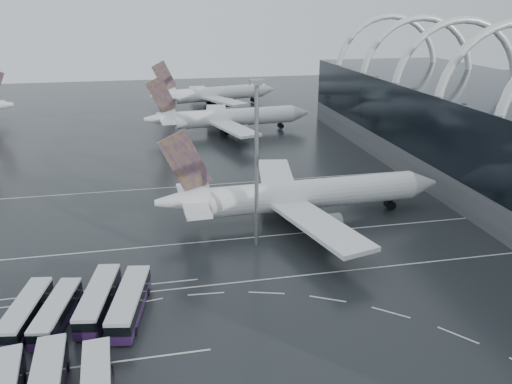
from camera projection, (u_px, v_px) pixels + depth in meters
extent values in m
plane|color=black|center=(265.00, 272.00, 74.06)|extent=(420.00, 420.00, 0.00)
torus|color=white|center=(506.00, 103.00, 104.32)|extent=(33.80, 1.80, 33.80)
torus|color=white|center=(455.00, 89.00, 121.74)|extent=(33.80, 1.80, 33.80)
torus|color=white|center=(416.00, 78.00, 139.15)|extent=(33.80, 1.80, 33.80)
torus|color=white|center=(386.00, 70.00, 156.56)|extent=(33.80, 1.80, 33.80)
cube|color=silver|center=(268.00, 279.00, 72.23)|extent=(120.00, 0.25, 0.01)
cube|color=silver|center=(250.00, 238.00, 85.06)|extent=(120.00, 0.25, 0.01)
cube|color=silver|center=(226.00, 184.00, 110.72)|extent=(120.00, 0.25, 0.01)
cube|color=silver|center=(84.00, 366.00, 54.86)|extent=(28.00, 0.25, 0.01)
cube|color=silver|center=(97.00, 290.00, 69.53)|extent=(28.00, 0.25, 0.01)
cylinder|color=white|center=(314.00, 193.00, 91.56)|extent=(39.17, 7.25, 5.41)
cone|color=white|center=(422.00, 183.00, 96.73)|extent=(5.85, 5.67, 5.41)
cone|color=white|center=(182.00, 201.00, 85.63)|extent=(9.57, 5.85, 5.41)
cube|color=#3A196B|center=(186.00, 162.00, 83.41)|extent=(9.00, 0.98, 11.47)
cube|color=white|center=(193.00, 200.00, 86.07)|extent=(4.99, 16.97, 0.47)
cube|color=white|center=(318.00, 224.00, 80.32)|extent=(12.24, 24.22, 0.75)
cube|color=white|center=(276.00, 178.00, 101.46)|extent=(10.21, 24.07, 0.75)
cylinder|color=slate|center=(326.00, 223.00, 84.52)|extent=(5.28, 3.41, 3.17)
cylinder|color=slate|center=(294.00, 190.00, 99.75)|extent=(5.28, 3.41, 3.17)
cube|color=black|center=(294.00, 214.00, 92.01)|extent=(11.46, 6.49, 2.05)
cylinder|color=white|center=(235.00, 117.00, 154.00)|extent=(37.33, 8.36, 5.33)
cone|color=white|center=(300.00, 113.00, 159.60)|extent=(5.93, 5.76, 5.33)
cone|color=white|center=(160.00, 119.00, 147.58)|extent=(9.59, 6.06, 5.33)
cube|color=#3A196B|center=(161.00, 95.00, 145.43)|extent=(8.86, 1.28, 11.29)
cube|color=white|center=(166.00, 118.00, 148.07)|extent=(5.48, 16.81, 0.46)
cube|color=white|center=(233.00, 128.00, 142.92)|extent=(12.76, 23.83, 0.73)
cube|color=white|center=(216.00, 112.00, 163.53)|extent=(9.28, 23.58, 0.73)
cylinder|color=slate|center=(239.00, 130.00, 147.11)|extent=(5.29, 3.53, 3.12)
cylinder|color=slate|center=(227.00, 119.00, 161.95)|extent=(5.29, 3.53, 3.12)
cube|color=black|center=(224.00, 129.00, 154.32)|extent=(11.46, 6.76, 2.02)
cylinder|color=white|center=(220.00, 93.00, 194.54)|extent=(36.47, 14.48, 5.41)
cone|color=white|center=(267.00, 90.00, 203.26)|extent=(6.79, 6.66, 5.41)
cone|color=white|center=(163.00, 95.00, 184.73)|extent=(10.40, 7.61, 5.41)
cube|color=#3A196B|center=(164.00, 76.00, 182.68)|extent=(8.84, 2.83, 11.47)
cube|color=white|center=(168.00, 95.00, 185.50)|extent=(8.34, 17.31, 0.47)
cube|color=white|center=(223.00, 100.00, 183.41)|extent=(16.34, 23.78, 0.75)
cube|color=white|center=(200.00, 91.00, 202.97)|extent=(7.65, 23.62, 0.75)
cylinder|color=slate|center=(226.00, 103.00, 187.91)|extent=(5.77, 4.38, 3.17)
cylinder|color=slate|center=(210.00, 96.00, 201.99)|extent=(5.77, 4.38, 3.17)
cube|color=black|center=(211.00, 104.00, 194.31)|extent=(12.35, 8.63, 2.05)
cube|color=#2A133B|center=(27.00, 318.00, 61.93)|extent=(4.59, 12.52, 1.04)
cube|color=black|center=(25.00, 310.00, 61.53)|extent=(4.61, 12.28, 1.22)
cube|color=silver|center=(24.00, 304.00, 61.24)|extent=(4.59, 12.52, 0.42)
cylinder|color=black|center=(26.00, 340.00, 58.46)|extent=(0.47, 0.98, 0.94)
cylinder|color=black|center=(3.00, 340.00, 58.34)|extent=(0.47, 0.98, 0.94)
cylinder|color=black|center=(49.00, 302.00, 65.78)|extent=(0.47, 0.98, 0.94)
cylinder|color=black|center=(28.00, 303.00, 65.67)|extent=(0.47, 0.98, 0.94)
cube|color=#2A133B|center=(58.00, 318.00, 61.96)|extent=(4.79, 12.34, 1.02)
cube|color=black|center=(56.00, 310.00, 61.57)|extent=(4.80, 12.11, 1.21)
cube|color=silver|center=(56.00, 304.00, 61.28)|extent=(4.79, 12.34, 0.42)
cylinder|color=black|center=(58.00, 339.00, 58.51)|extent=(0.48, 0.97, 0.93)
cylinder|color=black|center=(36.00, 340.00, 58.45)|extent=(0.48, 0.97, 0.93)
cylinder|color=black|center=(78.00, 303.00, 65.73)|extent=(0.48, 0.97, 0.93)
cylinder|color=black|center=(58.00, 303.00, 65.67)|extent=(0.48, 0.97, 0.93)
cube|color=#2A133B|center=(99.00, 305.00, 64.34)|extent=(4.98, 13.60, 1.13)
cube|color=black|center=(98.00, 297.00, 63.91)|extent=(5.00, 13.35, 1.33)
cube|color=silver|center=(97.00, 291.00, 63.59)|extent=(4.98, 13.60, 0.46)
cylinder|color=black|center=(103.00, 328.00, 60.57)|extent=(0.51, 1.07, 1.02)
cylinder|color=black|center=(79.00, 328.00, 60.44)|extent=(0.51, 1.07, 1.02)
cylinder|color=black|center=(118.00, 290.00, 68.53)|extent=(0.51, 1.07, 1.02)
cylinder|color=black|center=(97.00, 291.00, 68.40)|extent=(0.51, 1.07, 1.02)
cube|color=#2A133B|center=(130.00, 308.00, 63.67)|extent=(5.32, 13.89, 1.15)
cube|color=black|center=(129.00, 300.00, 63.23)|extent=(5.33, 13.63, 1.36)
cube|color=silver|center=(129.00, 294.00, 62.91)|extent=(5.32, 13.89, 0.47)
cylinder|color=black|center=(135.00, 332.00, 59.80)|extent=(0.54, 1.09, 1.04)
cylinder|color=black|center=(111.00, 332.00, 59.72)|extent=(0.54, 1.09, 1.04)
cylinder|color=black|center=(148.00, 292.00, 67.92)|extent=(0.54, 1.09, 1.04)
cylinder|color=black|center=(126.00, 293.00, 67.84)|extent=(0.54, 1.09, 1.04)
cylinder|color=black|center=(24.00, 378.00, 52.42)|extent=(0.47, 1.04, 1.00)
cube|color=silver|center=(45.00, 377.00, 48.89)|extent=(3.79, 13.38, 0.46)
cylinder|color=black|center=(67.00, 367.00, 53.95)|extent=(0.42, 1.04, 1.02)
cylinder|color=black|center=(39.00, 372.00, 53.25)|extent=(0.42, 1.04, 1.02)
cube|color=silver|center=(95.00, 379.00, 48.83)|extent=(3.77, 12.78, 0.44)
cylinder|color=black|center=(112.00, 369.00, 53.66)|extent=(0.41, 0.99, 0.97)
cylinder|color=black|center=(85.00, 374.00, 52.96)|extent=(0.41, 0.99, 0.97)
cylinder|color=gray|center=(257.00, 169.00, 77.99)|extent=(0.66, 0.66, 26.32)
cube|color=gray|center=(257.00, 82.00, 73.25)|extent=(2.07, 2.07, 0.75)
cube|color=white|center=(257.00, 84.00, 73.35)|extent=(1.88, 1.88, 0.38)
cube|color=slate|center=(331.00, 195.00, 102.81)|extent=(2.03, 1.20, 1.11)
cube|color=#AC9617|center=(298.00, 207.00, 96.55)|extent=(2.10, 1.24, 1.14)
cube|color=#AC9617|center=(296.00, 197.00, 101.38)|extent=(2.22, 1.31, 1.21)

